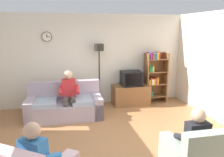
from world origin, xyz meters
TOP-DOWN VIEW (x-y plane):
  - ground_plane at (0.00, 0.00)m, footprint 12.00×12.00m
  - back_wall_assembly at (-0.00, 2.66)m, footprint 6.20×0.17m
  - couch at (-0.90, 1.66)m, footprint 1.93×0.94m
  - tv_stand at (1.09, 2.25)m, footprint 1.10×0.56m
  - tv at (1.09, 2.23)m, footprint 0.60×0.49m
  - bookshelf at (1.87, 2.32)m, footprint 0.68×0.36m
  - floor_lamp at (0.14, 2.35)m, footprint 0.28×0.28m
  - person_on_couch at (-0.78, 1.55)m, footprint 0.52×0.54m
  - person_in_left_armchair at (-1.29, -1.10)m, footprint 0.62×0.64m
  - person_in_right_armchair at (1.01, -1.12)m, footprint 0.52×0.54m

SIDE VIEW (x-z plane):
  - ground_plane at x=0.00m, z-range 0.00..0.00m
  - tv_stand at x=1.09m, z-range 0.00..0.60m
  - couch at x=-0.90m, z-range -0.14..0.76m
  - person_in_left_armchair at x=-1.29m, z-range 0.04..1.16m
  - person_in_right_armchair at x=1.01m, z-range 0.04..1.16m
  - person_on_couch at x=-0.78m, z-range 0.08..1.32m
  - tv at x=1.09m, z-range 0.60..1.04m
  - bookshelf at x=1.87m, z-range 0.05..1.63m
  - back_wall_assembly at x=0.00m, z-range 0.00..2.70m
  - floor_lamp at x=0.14m, z-range 0.53..2.38m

